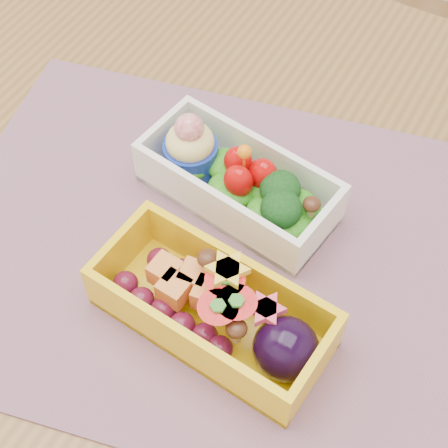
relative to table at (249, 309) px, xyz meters
The scene contains 4 objects.
table is the anchor object (origin of this frame).
placemat 0.11m from the table, 158.08° to the right, with size 0.49×0.38×0.00m, color #91646F.
bento_white 0.14m from the table, 131.45° to the left, with size 0.19×0.11×0.08m.
bento_yellow 0.15m from the table, 84.10° to the right, with size 0.20×0.10×0.06m.
Camera 1 is at (0.14, -0.30, 1.26)m, focal length 55.46 mm.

